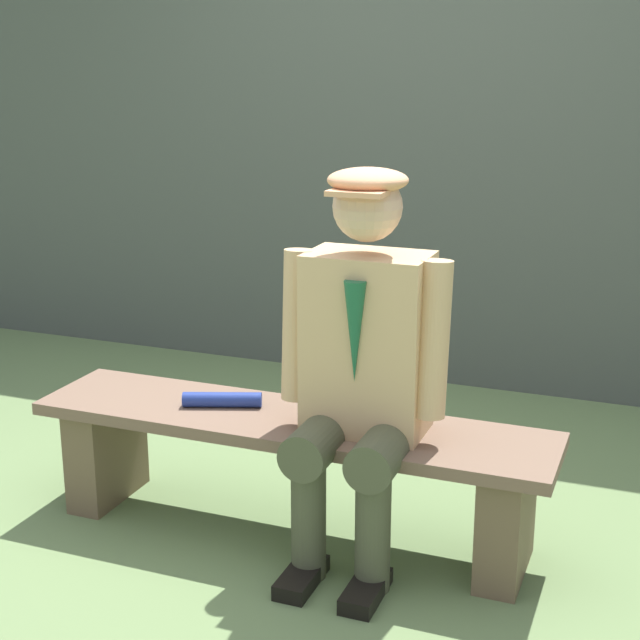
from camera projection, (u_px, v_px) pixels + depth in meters
ground_plane at (291, 531)px, 3.28m from camera, size 30.00×30.00×0.00m
bench at (290, 455)px, 3.20m from camera, size 1.78×0.41×0.42m
seated_man at (362, 358)px, 2.95m from camera, size 0.55×0.54×1.27m
rolled_magazine at (222, 400)px, 3.25m from camera, size 0.27×0.14×0.05m
stadium_wall at (434, 182)px, 4.65m from camera, size 12.00×0.24×1.99m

